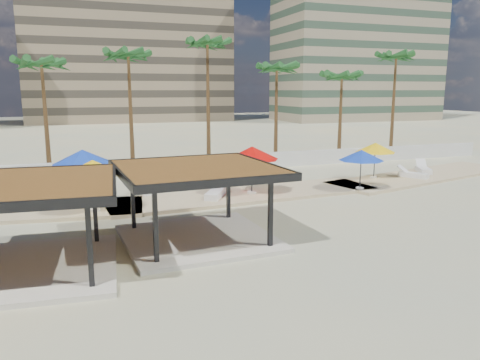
% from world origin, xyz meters
% --- Properties ---
extents(ground, '(200.00, 200.00, 0.00)m').
position_xyz_m(ground, '(0.00, 0.00, 0.00)').
color(ground, '#CDBD88').
rests_on(ground, ground).
extents(promenade, '(44.45, 7.97, 0.24)m').
position_xyz_m(promenade, '(2.00, 7.67, 0.06)').
color(promenade, '#C6B284').
rests_on(promenade, ground).
extents(boundary_wall, '(56.00, 0.30, 1.20)m').
position_xyz_m(boundary_wall, '(0.00, 16.00, 0.60)').
color(boundary_wall, silver).
rests_on(boundary_wall, ground).
extents(building_mid, '(38.00, 16.00, 30.40)m').
position_xyz_m(building_mid, '(4.00, 78.00, 14.27)').
color(building_mid, '#847259').
rests_on(building_mid, ground).
extents(building_east, '(32.00, 15.00, 36.40)m').
position_xyz_m(building_east, '(48.00, 66.00, 17.27)').
color(building_east, gray).
rests_on(building_east, ground).
extents(pavilion_central, '(6.42, 6.42, 3.10)m').
position_xyz_m(pavilion_central, '(-2.71, 0.14, 1.85)').
color(pavilion_central, beige).
rests_on(pavilion_central, ground).
extents(pavilion_west, '(6.67, 6.67, 3.13)m').
position_xyz_m(pavilion_west, '(-9.06, -1.17, 1.87)').
color(pavilion_west, beige).
rests_on(pavilion_west, ground).
extents(umbrella_b, '(3.27, 3.27, 2.56)m').
position_xyz_m(umbrella_b, '(-6.47, 5.80, 2.38)').
color(umbrella_b, beige).
rests_on(umbrella_b, promenade).
extents(umbrella_c, '(3.54, 3.54, 2.74)m').
position_xyz_m(umbrella_c, '(2.27, 6.85, 2.54)').
color(umbrella_c, beige).
rests_on(umbrella_c, promenade).
extents(umbrella_d, '(3.18, 3.18, 2.39)m').
position_xyz_m(umbrella_d, '(8.86, 5.80, 2.23)').
color(umbrella_d, beige).
rests_on(umbrella_d, promenade).
extents(umbrella_e, '(3.58, 3.58, 2.40)m').
position_xyz_m(umbrella_e, '(11.86, 8.61, 2.24)').
color(umbrella_e, beige).
rests_on(umbrella_e, promenade).
extents(umbrella_f, '(4.32, 4.32, 2.90)m').
position_xyz_m(umbrella_f, '(-6.88, 7.31, 2.67)').
color(umbrella_f, beige).
rests_on(umbrella_f, promenade).
extents(lounger_a, '(1.24, 2.00, 0.72)m').
position_xyz_m(lounger_a, '(-3.60, 9.17, 0.35)').
color(lounger_a, white).
rests_on(lounger_a, promenade).
extents(lounger_b, '(1.76, 2.29, 0.85)m').
position_xyz_m(lounger_b, '(0.04, 6.72, 0.38)').
color(lounger_b, white).
rests_on(lounger_b, promenade).
extents(lounger_c, '(1.69, 2.07, 0.78)m').
position_xyz_m(lounger_c, '(14.48, 7.85, 0.37)').
color(lounger_c, white).
rests_on(lounger_c, promenade).
extents(lounger_d, '(1.65, 2.31, 0.84)m').
position_xyz_m(lounger_d, '(16.58, 9.25, 0.38)').
color(lounger_d, white).
rests_on(lounger_d, promenade).
extents(palm_c, '(3.00, 3.00, 8.68)m').
position_xyz_m(palm_c, '(-9.00, 18.10, 7.55)').
color(palm_c, brown).
rests_on(palm_c, ground).
extents(palm_d, '(3.00, 3.00, 9.42)m').
position_xyz_m(palm_d, '(-3.00, 18.90, 8.25)').
color(palm_d, brown).
rests_on(palm_d, ground).
extents(palm_e, '(3.00, 3.00, 10.44)m').
position_xyz_m(palm_e, '(3.00, 18.40, 9.21)').
color(palm_e, brown).
rests_on(palm_e, ground).
extents(palm_f, '(3.00, 3.00, 8.66)m').
position_xyz_m(palm_f, '(9.00, 18.60, 7.54)').
color(palm_f, brown).
rests_on(palm_f, ground).
extents(palm_g, '(3.00, 3.00, 8.05)m').
position_xyz_m(palm_g, '(15.00, 18.20, 6.95)').
color(palm_g, brown).
rests_on(palm_g, ground).
extents(palm_h, '(3.00, 3.00, 9.89)m').
position_xyz_m(palm_h, '(21.00, 18.80, 8.69)').
color(palm_h, brown).
rests_on(palm_h, ground).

